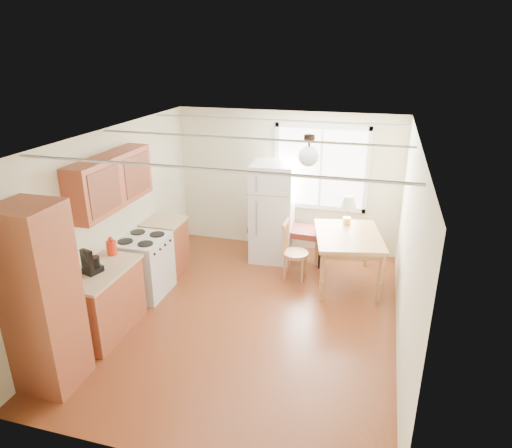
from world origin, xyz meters
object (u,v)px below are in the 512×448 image
at_px(refrigerator, 272,212).
at_px(chair, 290,246).
at_px(bench, 289,231).
at_px(dining_table, 348,241).

xyz_separation_m(refrigerator, chair, (0.46, -0.64, -0.32)).
xyz_separation_m(bench, chair, (0.15, -0.61, -0.02)).
xyz_separation_m(bench, dining_table, (1.03, -0.53, 0.16)).
bearing_deg(bench, chair, -72.92).
relative_size(bench, chair, 1.45).
bearing_deg(refrigerator, dining_table, -27.08).
xyz_separation_m(refrigerator, dining_table, (1.34, -0.56, -0.15)).
height_order(bench, dining_table, dining_table).
relative_size(refrigerator, dining_table, 1.16).
height_order(refrigerator, bench, refrigerator).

